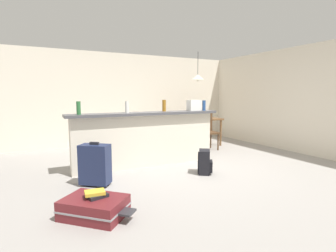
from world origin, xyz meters
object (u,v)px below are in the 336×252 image
object	(u,v)px
dining_chair_far_side	(189,124)
grocery_bag	(194,105)
pendant_lamp	(198,77)
dining_chair_near_partition	(207,129)
bottle_blue	(204,105)
bottle_green	(79,108)
suitcase_flat_maroon	(94,207)
bottle_white	(127,107)
suitcase_upright_navy	(95,164)
bottle_amber	(164,106)
backpack_black	(205,162)
book_stack	(96,194)
dining_table	(199,122)

from	to	relation	value
dining_chair_far_side	grocery_bag	bearing A→B (deg)	-119.45
pendant_lamp	dining_chair_near_partition	bearing A→B (deg)	-96.14
bottle_blue	dining_chair_near_partition	xyz separation A→B (m)	(0.70, 0.83, -0.64)
bottle_green	grocery_bag	size ratio (longest dim) A/B	0.85
bottle_blue	dining_chair_far_side	distance (m)	2.16
bottle_green	suitcase_flat_maroon	distance (m)	1.96
bottle_white	grocery_bag	size ratio (longest dim) A/B	0.83
suitcase_upright_navy	bottle_green	bearing A→B (deg)	100.86
bottle_white	suitcase_upright_navy	bearing A→B (deg)	-140.41
dining_chair_near_partition	bottle_amber	bearing A→B (deg)	-155.91
bottle_white	bottle_blue	size ratio (longest dim) A/B	1.01
dining_chair_far_side	suitcase_flat_maroon	bearing A→B (deg)	-134.23
bottle_white	suitcase_flat_maroon	size ratio (longest dim) A/B	0.26
bottle_blue	pendant_lamp	distance (m)	1.73
grocery_bag	pendant_lamp	world-z (taller)	pendant_lamp
pendant_lamp	bottle_blue	bearing A→B (deg)	-118.58
suitcase_flat_maroon	backpack_black	world-z (taller)	backpack_black
suitcase_flat_maroon	suitcase_upright_navy	size ratio (longest dim) A/B	1.25
backpack_black	book_stack	xyz separation A→B (m)	(-2.03, -0.77, 0.06)
suitcase_flat_maroon	book_stack	bearing A→B (deg)	26.47
bottle_green	bottle_amber	distance (m)	1.66
bottle_white	dining_chair_near_partition	xyz separation A→B (m)	(2.39, 0.85, -0.64)
bottle_amber	dining_chair_far_side	distance (m)	2.52
bottle_white	bottle_amber	size ratio (longest dim) A/B	0.94
grocery_bag	pendant_lamp	size ratio (longest dim) A/B	0.34
dining_chair_near_partition	bottle_white	bearing A→B (deg)	-160.39
dining_table	book_stack	distance (m)	4.57
bottle_blue	suitcase_flat_maroon	world-z (taller)	bottle_blue
dining_chair_near_partition	pendant_lamp	xyz separation A→B (m)	(0.06, 0.57, 1.32)
bottle_amber	suitcase_upright_navy	world-z (taller)	bottle_amber
dining_table	dining_chair_near_partition	xyz separation A→B (m)	(-0.09, -0.54, -0.13)
dining_chair_near_partition	book_stack	xyz separation A→B (m)	(-3.31, -2.48, -0.26)
grocery_bag	dining_chair_far_side	bearing A→B (deg)	60.55
dining_table	suitcase_flat_maroon	size ratio (longest dim) A/B	1.31
bottle_blue	bottle_amber	bearing A→B (deg)	171.41
bottle_blue	grocery_bag	xyz separation A→B (m)	(-0.20, 0.07, 0.00)
bottle_green	bottle_amber	bearing A→B (deg)	4.57
bottle_amber	backpack_black	size ratio (longest dim) A/B	0.55
bottle_amber	suitcase_flat_maroon	distance (m)	2.72
bottle_white	backpack_black	xyz separation A→B (m)	(1.11, -0.86, -0.95)
grocery_bag	dining_chair_far_side	size ratio (longest dim) A/B	0.28
grocery_bag	book_stack	size ratio (longest dim) A/B	0.98
dining_chair_far_side	suitcase_flat_maroon	distance (m)	4.97
bottle_white	dining_table	world-z (taller)	bottle_white
bottle_green	suitcase_upright_navy	size ratio (longest dim) A/B	0.33
bottle_amber	dining_table	xyz separation A→B (m)	(1.66, 1.25, -0.51)
suitcase_flat_maroon	book_stack	size ratio (longest dim) A/B	3.17
bottle_green	backpack_black	bearing A→B (deg)	-24.21
grocery_bag	suitcase_upright_navy	bearing A→B (deg)	-162.82
bottle_blue	dining_table	xyz separation A→B (m)	(0.79, 1.38, -0.50)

